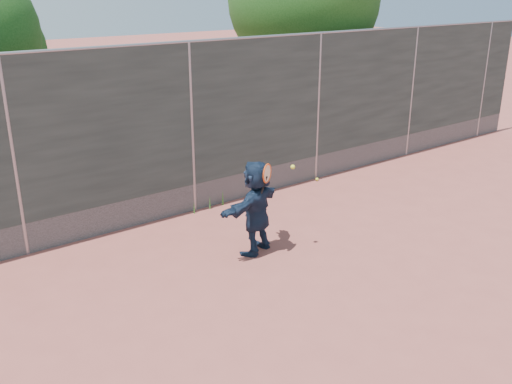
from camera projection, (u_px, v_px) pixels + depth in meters
ground at (329, 285)px, 7.83m from camera, size 80.00×80.00×0.00m
player at (256, 207)px, 8.59m from camera, size 1.42×0.87×1.46m
ball_ground at (317, 179)px, 11.99m from camera, size 0.07×0.07×0.07m
fence at (192, 125)px, 9.91m from camera, size 20.00×0.06×3.03m
swing_action at (269, 174)px, 8.29m from camera, size 0.59×0.20×0.51m
tree_right at (308, 2)px, 13.61m from camera, size 3.78×3.60×5.39m
weed_clump at (212, 201)px, 10.49m from camera, size 0.68×0.07×0.30m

